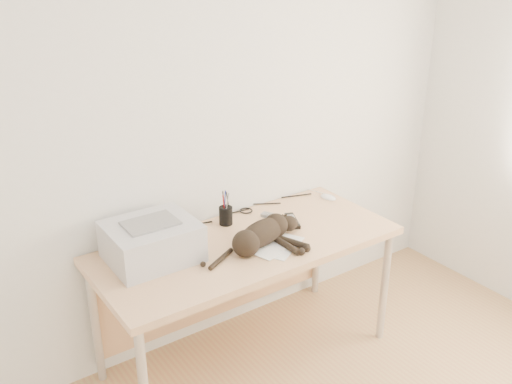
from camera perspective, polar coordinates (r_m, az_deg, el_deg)
wall_back at (r=3.05m, az=-4.75°, el=7.01°), size 3.50×0.00×3.50m
desk at (r=3.10m, az=-1.76°, el=-6.54°), size 1.60×0.70×0.74m
printer at (r=2.82m, az=-10.37°, el=-4.85°), size 0.42×0.36×0.20m
papers at (r=2.94m, az=1.82°, el=-5.31°), size 0.35×0.30×0.01m
cat at (r=2.90m, az=0.45°, el=-4.41°), size 0.62×0.30×0.14m
mug at (r=2.96m, az=-8.79°, el=-4.39°), size 0.14×0.14×0.09m
pen_cup at (r=3.14m, az=-3.04°, el=-2.34°), size 0.07×0.07×0.19m
remote_grey at (r=3.22m, az=1.95°, el=-2.50°), size 0.12×0.17×0.02m
remote_black at (r=3.18m, az=3.66°, el=-2.90°), size 0.11×0.18×0.02m
mouse at (r=3.50m, az=7.24°, el=-0.36°), size 0.08×0.12×0.03m
cable_tangle at (r=3.21m, az=-3.98°, el=-2.73°), size 1.36×0.08×0.01m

